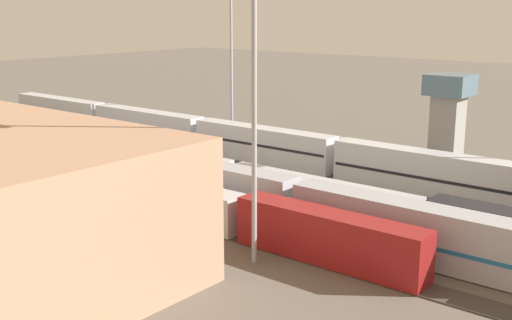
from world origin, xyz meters
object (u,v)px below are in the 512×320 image
Objects in this scene: train_on_track_5 at (221,176)px; control_tower at (448,109)px; train_on_track_6 at (206,184)px; light_mast_1 at (254,69)px; train_on_track_2 at (263,145)px; train_on_track_7 at (79,174)px; train_on_track_1 at (282,143)px; light_mast_2 at (231,28)px.

control_tower is at bearing -110.07° from train_on_track_5.
train_on_track_6 reaches higher than train_on_track_5.
control_tower is (3.54, -49.13, -9.43)m from light_mast_1.
train_on_track_6 is 21.71m from light_mast_1.
train_on_track_2 is 26.33m from train_on_track_7.
train_on_track_1 is at bearing -56.70° from light_mast_1.
light_mast_2 reaches higher than train_on_track_2.
train_on_track_2 is at bearing -69.62° from train_on_track_5.
train_on_track_6 is at bearing -32.43° from light_mast_1.
light_mast_1 is at bearing 147.57° from train_on_track_6.
train_on_track_1 is 0.60× the size of train_on_track_2.
light_mast_1 is at bearing 139.73° from train_on_track_5.
light_mast_1 reaches higher than train_on_track_2.
train_on_track_7 is 3.51× the size of light_mast_1.
train_on_track_1 is at bearing -104.83° from train_on_track_7.
train_on_track_1 is 0.79× the size of train_on_track_5.
control_tower reaches higher than train_on_track_2.
train_on_track_7 is 3.17× the size of light_mast_2.
control_tower is at bearing -140.88° from train_on_track_1.
train_on_track_2 reaches higher than train_on_track_7.
train_on_track_5 is 17.05m from train_on_track_7.
train_on_track_6 and train_on_track_2 have the same top height.
light_mast_2 reaches higher than control_tower.
train_on_track_7 is 52.76m from control_tower.
train_on_track_2 is 38.91m from light_mast_1.
light_mast_2 is at bearing -51.00° from train_on_track_5.
train_on_track_1 is at bearing -73.67° from train_on_track_5.
train_on_track_2 is 4.19× the size of light_mast_2.
control_tower is (-10.47, -40.23, 4.56)m from train_on_track_6.
train_on_track_5 is 1.00× the size of train_on_track_7.
light_mast_1 reaches higher than train_on_track_1.
train_on_track_5 is 3.51× the size of light_mast_1.
light_mast_1 reaches higher than train_on_track_5.
train_on_track_1 is 20.84m from train_on_track_5.
train_on_track_1 is 2.50× the size of light_mast_2.
train_on_track_7 is 33.74m from light_mast_1.
train_on_track_5 is (-5.86, 20.00, 0.11)m from train_on_track_1.
light_mast_1 is at bearing 127.26° from train_on_track_2.
light_mast_2 is 2.35× the size of control_tower.
control_tower is at bearing -104.59° from train_on_track_6.
light_mast_2 reaches higher than train_on_track_6.
light_mast_2 is at bearing -52.77° from train_on_track_6.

